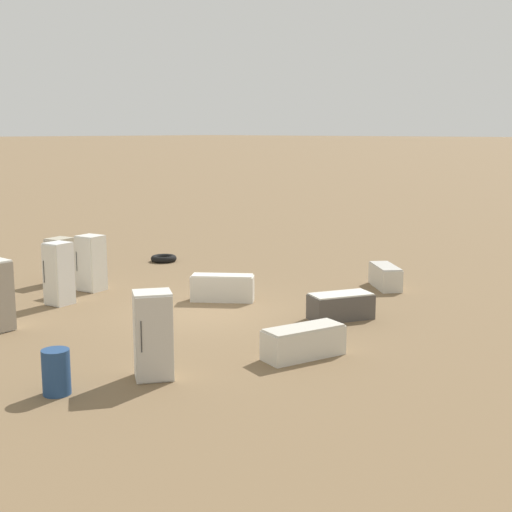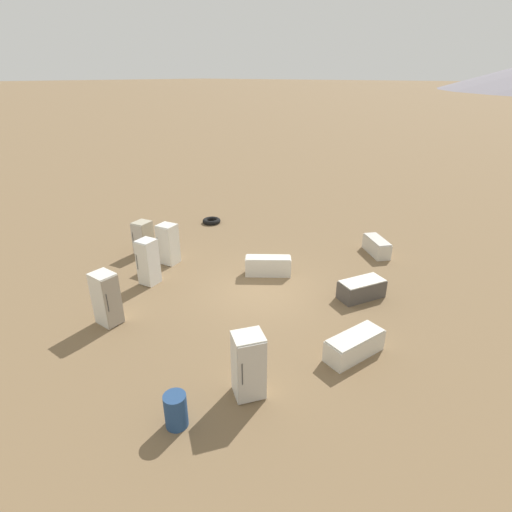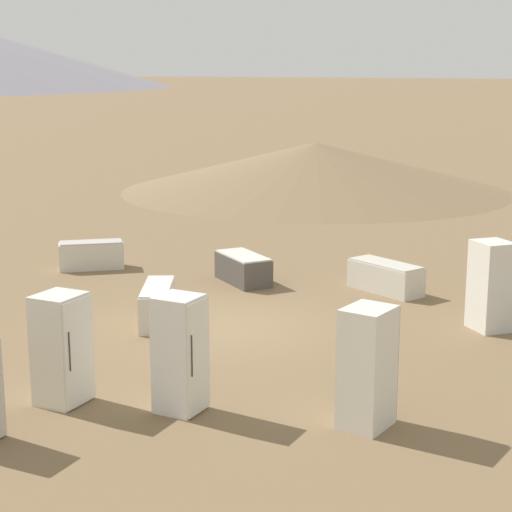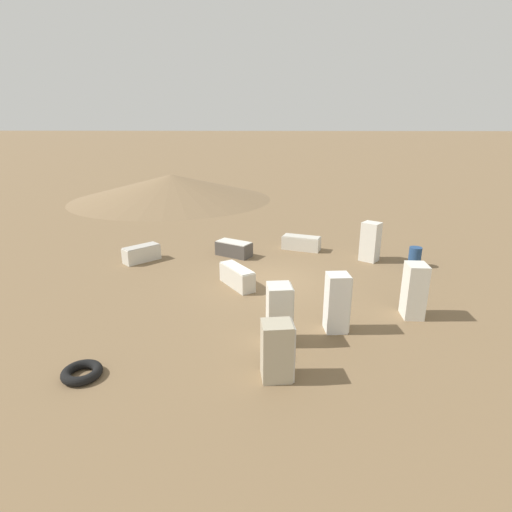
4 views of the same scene
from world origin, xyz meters
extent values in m
plane|color=brown|center=(0.00, 0.00, 0.00)|extent=(1000.00, 1000.00, 0.00)
cone|color=#7F6647|center=(-9.14, 18.07, 1.04)|extent=(16.61, 16.61, 2.07)
cube|color=#4C4742|center=(-1.90, 3.18, 0.33)|extent=(1.85, 1.45, 0.66)
cube|color=silver|center=(-1.90, 3.18, 0.68)|extent=(1.77, 1.40, 0.04)
cube|color=beige|center=(1.33, 4.42, 0.33)|extent=(1.99, 1.20, 0.66)
cube|color=beige|center=(1.33, 4.42, 0.68)|extent=(1.91, 1.15, 0.04)
cube|color=#B2A88E|center=(0.42, -6.40, 0.74)|extent=(0.83, 0.78, 1.49)
cube|color=#BCB7AD|center=(0.80, -6.33, 0.74)|extent=(0.15, 0.63, 1.43)
cylinder|color=#2D2D2D|center=(0.87, -6.55, 0.82)|extent=(0.02, 0.02, 0.52)
cube|color=silver|center=(0.43, -4.67, 0.87)|extent=(0.76, 0.82, 1.75)
cube|color=silver|center=(0.77, -4.61, 0.87)|extent=(0.16, 0.69, 1.68)
cylinder|color=#2D2D2D|center=(0.84, -4.86, 0.96)|extent=(0.02, 0.02, 0.61)
cube|color=beige|center=(-6.01, 2.04, 0.34)|extent=(1.56, 1.65, 0.69)
cube|color=#BCB7AD|center=(-6.01, 2.04, 0.71)|extent=(1.50, 1.59, 0.04)
cube|color=beige|center=(-1.28, -0.61, 0.37)|extent=(1.55, 1.82, 0.75)
cube|color=silver|center=(-1.28, -0.61, 0.77)|extent=(1.49, 1.75, 0.04)
cube|color=white|center=(2.13, -3.85, 0.90)|extent=(0.71, 0.70, 1.81)
cube|color=silver|center=(2.46, -3.80, 0.90)|extent=(0.12, 0.60, 1.74)
cylinder|color=#2D2D2D|center=(2.52, -4.01, 1.00)|extent=(0.02, 0.02, 0.63)
cube|color=silver|center=(4.72, -2.71, 0.90)|extent=(0.63, 0.76, 1.80)
cube|color=gray|center=(4.71, -2.32, 0.90)|extent=(0.59, 0.05, 1.72)
cylinder|color=#2D2D2D|center=(4.93, -2.28, 0.99)|extent=(0.02, 0.02, 0.63)
cube|color=silver|center=(4.41, 2.96, 0.90)|extent=(0.99, 0.97, 1.80)
cube|color=#BCB7AD|center=(4.60, 3.25, 0.90)|extent=(0.62, 0.44, 1.72)
cylinder|color=#2D2D2D|center=(4.84, 3.12, 0.99)|extent=(0.02, 0.02, 0.63)
torus|color=black|center=(-4.37, -6.76, 0.12)|extent=(0.99, 0.99, 0.24)
cylinder|color=navy|center=(6.24, 2.28, 0.44)|extent=(0.53, 0.53, 0.88)
camera|label=1|loc=(13.41, 13.70, 4.97)|focal=50.00mm
camera|label=2|loc=(10.52, 7.97, 7.51)|focal=28.00mm
camera|label=3|loc=(10.26, -13.12, 5.09)|focal=60.00mm
camera|label=4|loc=(0.59, -14.86, 5.92)|focal=28.00mm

